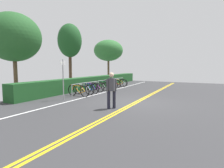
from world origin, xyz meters
The scene contains 21 objects.
ground_plane centered at (0.00, 0.00, -0.03)m, with size 28.11×13.22×0.05m, color #353538.
centre_line_yellow_inner centered at (0.00, -0.08, 0.00)m, with size 25.30×0.10×0.00m, color gold.
centre_line_yellow_outer centered at (0.00, 0.08, 0.00)m, with size 25.30×0.10×0.00m, color gold.
bike_lane_stripe_white centered at (0.00, 3.31, 0.00)m, with size 25.30×0.12×0.00m, color white.
bike_rack centered at (3.71, 4.07, 0.60)m, with size 7.86×0.05×0.79m.
bicycle_0 centered at (0.31, 3.96, 0.36)m, with size 0.46×1.81×0.76m.
bicycle_1 centered at (1.06, 4.11, 0.35)m, with size 0.46×1.78×0.74m.
bicycle_2 centered at (1.89, 4.15, 0.35)m, with size 0.54×1.74×0.74m.
bicycle_3 centered at (2.53, 4.18, 0.32)m, with size 0.46×1.62×0.69m.
bicycle_4 centered at (3.27, 4.18, 0.32)m, with size 0.46×1.62×0.68m.
bicycle_5 centered at (4.01, 4.17, 0.36)m, with size 0.46×1.83×0.76m.
bicycle_6 centered at (4.79, 4.20, 0.35)m, with size 0.49×1.72×0.74m.
bicycle_7 centered at (5.59, 4.21, 0.34)m, with size 0.46×1.75×0.73m.
bicycle_8 centered at (6.43, 4.09, 0.35)m, with size 0.53×1.72×0.75m.
bicycle_9 centered at (7.13, 4.07, 0.32)m, with size 0.58×1.60×0.68m.
pedestrian centered at (-1.81, 0.52, 0.92)m, with size 0.40×0.35×1.61m.
sign_post_near centered at (-1.13, 3.90, 1.36)m, with size 0.36×0.06×2.26m.
hedge_backdrop centered at (5.21, 5.71, 0.49)m, with size 16.81×0.89×0.98m, color #1C4C21.
tree_near_left centered at (-1.70, 7.15, 3.61)m, with size 3.19×3.19×5.06m.
tree_mid centered at (4.25, 7.84, 4.16)m, with size 2.14×2.14×5.70m.
tree_far_right centered at (11.25, 7.61, 3.84)m, with size 3.59×3.59×5.15m.
Camera 1 is at (-8.98, -3.14, 1.88)m, focal length 29.33 mm.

